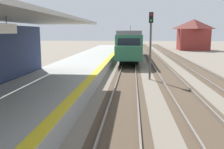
% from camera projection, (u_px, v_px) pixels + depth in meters
% --- Properties ---
extents(station_platform, '(5.00, 80.00, 0.91)m').
position_uv_depth(station_platform, '(58.00, 83.00, 16.03)').
color(station_platform, '#999993').
rests_on(station_platform, ground).
extents(track_pair_nearest_platform, '(2.34, 120.00, 0.16)m').
position_uv_depth(track_pair_nearest_platform, '(127.00, 79.00, 19.66)').
color(track_pair_nearest_platform, '#4C3D2D').
rests_on(track_pair_nearest_platform, ground).
extents(track_pair_middle, '(2.34, 120.00, 0.16)m').
position_uv_depth(track_pair_middle, '(170.00, 79.00, 19.38)').
color(track_pair_middle, '#4C3D2D').
rests_on(track_pair_middle, ground).
extents(track_pair_far_side, '(2.34, 120.00, 0.16)m').
position_uv_depth(track_pair_far_side, '(215.00, 80.00, 19.10)').
color(track_pair_far_side, '#4C3D2D').
rests_on(track_pair_far_side, ground).
extents(approaching_train, '(2.93, 19.60, 4.76)m').
position_uv_depth(approaching_train, '(130.00, 43.00, 34.17)').
color(approaching_train, '#286647').
rests_on(approaching_train, ground).
extents(rail_signal_post, '(0.32, 0.34, 5.20)m').
position_uv_depth(rail_signal_post, '(151.00, 39.00, 19.09)').
color(rail_signal_post, '#4C4C4C').
rests_on(rail_signal_post, ground).
extents(distant_trackside_house, '(6.60, 5.28, 6.40)m').
position_uv_depth(distant_trackside_house, '(193.00, 34.00, 51.86)').
color(distant_trackside_house, maroon).
rests_on(distant_trackside_house, ground).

